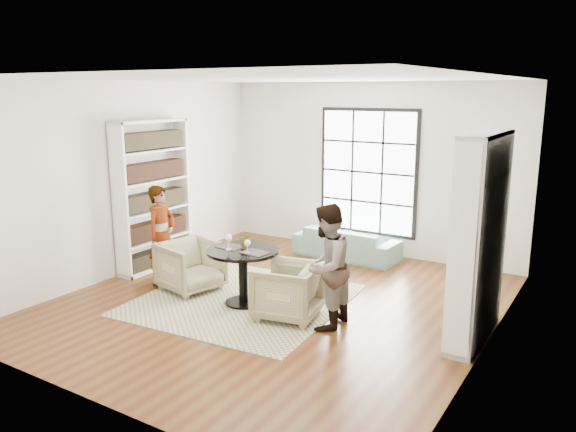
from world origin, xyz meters
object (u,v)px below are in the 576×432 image
Objects in this scene: pedestal_table at (243,265)px; person_right at (326,267)px; flower_centerpiece at (245,242)px; wine_glass_right at (247,243)px; sofa at (347,243)px; person_left at (162,235)px; armchair_right at (288,291)px; wine_glass_left at (228,238)px; armchair_left at (191,266)px.

person_right reaches higher than pedestal_table.
pedestal_table is 0.32m from flower_centerpiece.
pedestal_table is 5.21× the size of wine_glass_right.
sofa is 1.21× the size of person_left.
person_right is at bearing -2.98° from pedestal_table.
person_right is (0.55, 0.00, 0.41)m from armchair_right.
person_right is 8.28× the size of wine_glass_right.
sofa is 2.84m from armchair_right.
person_left is at bearing 179.90° from flower_centerpiece.
person_left reaches higher than sofa.
armchair_right is at bearing -91.99° from person_right.
armchair_left is at bearing 169.23° from wine_glass_left.
armchair_left is at bearing 171.94° from wine_glass_right.
pedestal_table is at bearing -105.96° from armchair_right.
pedestal_table is at bearing 33.69° from wine_glass_left.
pedestal_table is 0.63× the size of person_right.
armchair_right is 0.53× the size of person_left.
person_left is at bearing 102.76° from armchair_left.
person_right is at bearing 2.05° from wine_glass_right.
wine_glass_right is 0.94× the size of flower_centerpiece.
pedestal_table reaches higher than sofa.
sofa is at bearing 85.13° from pedestal_table.
person_right is (2.83, -0.12, 0.02)m from person_left.
armchair_left is 1.74m from armchair_right.
armchair_right is 3.95× the size of flower_centerpiece.
armchair_left is 0.67m from person_left.
flower_centerpiece is at bearing 132.89° from wine_glass_right.
sofa is at bearing 85.26° from flower_centerpiece.
wine_glass_right is (-0.59, -0.04, 0.55)m from armchair_right.
armchair_right is (0.75, -0.07, -0.20)m from pedestal_table.
person_right reaches higher than wine_glass_right.
armchair_right is at bearing -98.62° from person_left.
armchair_right is at bearing -9.08° from flower_centerpiece.
armchair_left is at bearing 179.85° from flower_centerpiece.
armchair_left is at bearing -95.02° from person_right.
wine_glass_left is (-0.16, -0.10, 0.37)m from pedestal_table.
sofa is (0.23, 2.72, -0.30)m from pedestal_table.
person_right is at bearing -5.23° from flower_centerpiece.
sofa is at bearing -11.71° from armchair_left.
sofa is at bearing -39.07° from person_left.
person_right is (1.30, -0.07, 0.21)m from pedestal_table.
person_right reaches higher than flower_centerpiece.
person_left is 6.93× the size of wine_glass_left.
armchair_left is 1.01× the size of armchair_right.
person_left is at bearing 178.02° from pedestal_table.
flower_centerpiece reaches higher than armchair_right.
wine_glass_left is at bearing -88.01° from armchair_left.
armchair_left is 4.01× the size of flower_centerpiece.
pedestal_table is at bearing -97.57° from person_left.
armchair_right is 0.69m from person_right.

